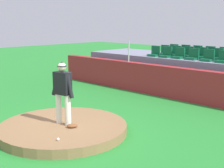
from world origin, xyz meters
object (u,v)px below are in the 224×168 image
baseball (58,139)px  stadium_chair_18 (224,55)px  stadium_chair_2 (179,55)px  stadium_chair_5 (223,59)px  stadium_chair_11 (217,56)px  stadium_chair_16 (197,53)px  stadium_chair_0 (155,53)px  stadium_chair_9 (188,54)px  stadium_chair_14 (173,51)px  stadium_chair_15 (185,52)px  stadium_chair_8 (176,53)px  stadium_chair_4 (208,57)px  stadium_chair_10 (201,55)px  fielding_glove (72,126)px  stadium_chair_17 (209,54)px  stadium_chair_7 (164,52)px  stadium_chair_3 (193,56)px  stadium_chair_1 (166,54)px  pitcher (63,88)px

baseball → stadium_chair_18: stadium_chair_18 is taller
stadium_chair_2 → stadium_chair_5: same height
stadium_chair_11 → stadium_chair_16: (-1.43, 0.79, 0.00)m
stadium_chair_0 → baseball: bearing=110.6°
stadium_chair_18 → stadium_chair_9: bearing=29.4°
stadium_chair_14 → stadium_chair_15: same height
stadium_chair_0 → stadium_chair_8: same height
stadium_chair_4 → stadium_chair_8: (-2.10, 0.79, 0.00)m
baseball → stadium_chair_10: stadium_chair_10 is taller
baseball → stadium_chair_14: (-3.02, 9.63, 1.39)m
stadium_chair_5 → stadium_chair_16: 2.69m
fielding_glove → stadium_chair_17: bearing=36.4°
stadium_chair_7 → stadium_chair_15: (0.69, 0.81, 0.00)m
stadium_chair_5 → stadium_chair_11: bearing=-50.7°
stadium_chair_4 → stadium_chair_17: 1.75m
stadium_chair_16 → stadium_chair_4: bearing=131.5°
stadium_chair_7 → stadium_chair_14: bearing=-90.1°
stadium_chair_15 → stadium_chair_7: bearing=49.6°
stadium_chair_10 → stadium_chair_17: size_ratio=1.00×
stadium_chair_18 → baseball: bearing=91.6°
baseball → stadium_chair_4: 8.15m
stadium_chair_3 → stadium_chair_10: size_ratio=1.00×
stadium_chair_2 → stadium_chair_7: (-1.35, 0.78, 0.00)m
stadium_chair_5 → stadium_chair_14: (-3.49, 1.63, 0.00)m
stadium_chair_14 → stadium_chair_1: bearing=113.1°
stadium_chair_1 → stadium_chair_15: same height
stadium_chair_7 → stadium_chair_5: bearing=166.7°
pitcher → stadium_chair_0: pitcher is taller
stadium_chair_8 → stadium_chair_10: same height
stadium_chair_8 → stadium_chair_2: bearing=130.4°
stadium_chair_18 → stadium_chair_8: bearing=21.9°
fielding_glove → stadium_chair_0: 7.70m
pitcher → stadium_chair_8: (-1.38, 7.93, 0.36)m
pitcher → stadium_chair_17: 8.72m
stadium_chair_3 → stadium_chair_2: bearing=-0.2°
stadium_chair_9 → stadium_chair_16: 0.78m
stadium_chair_2 → stadium_chair_15: size_ratio=1.00×
stadium_chair_3 → stadium_chair_7: size_ratio=1.00×
stadium_chair_0 → stadium_chair_9: same height
stadium_chair_7 → stadium_chair_15: same height
stadium_chair_3 → stadium_chair_8: same height
stadium_chair_17 → stadium_chair_18: (0.69, 0.04, 0.00)m
stadium_chair_10 → stadium_chair_15: (-1.37, 0.79, 0.00)m
fielding_glove → stadium_chair_16: (-1.13, 8.78, 1.37)m
stadium_chair_9 → stadium_chair_14: (-1.34, 0.77, 0.00)m
stadium_chair_0 → stadium_chair_1: (0.70, -0.02, 0.00)m
stadium_chair_3 → stadium_chair_8: bearing=-29.4°
pitcher → stadium_chair_2: size_ratio=3.66×
stadium_chair_3 → stadium_chair_15: same height
stadium_chair_3 → stadium_chair_7: 2.20m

